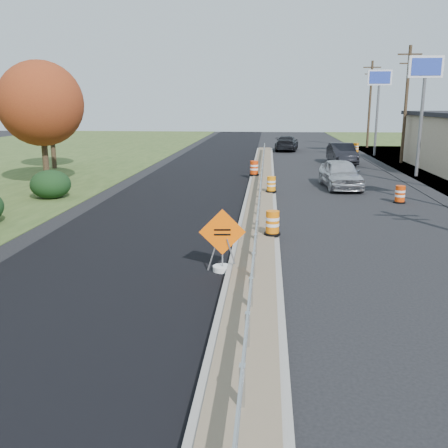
# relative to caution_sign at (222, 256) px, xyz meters

# --- Properties ---
(ground) EXTENTS (140.00, 140.00, 0.00)m
(ground) POSITION_rel_caution_sign_xyz_m (0.95, 4.91, -0.48)
(ground) COLOR black
(ground) RESTS_ON ground
(milled_overlay) EXTENTS (7.20, 120.00, 0.01)m
(milled_overlay) POSITION_rel_caution_sign_xyz_m (-3.45, 14.91, -0.48)
(milled_overlay) COLOR black
(milled_overlay) RESTS_ON ground
(median) EXTENTS (1.60, 55.00, 0.23)m
(median) POSITION_rel_caution_sign_xyz_m (0.95, 12.91, -0.37)
(median) COLOR gray
(median) RESTS_ON ground
(guardrail) EXTENTS (0.10, 46.15, 0.72)m
(guardrail) POSITION_rel_caution_sign_xyz_m (0.95, 13.91, 0.24)
(guardrail) COLOR silver
(guardrail) RESTS_ON median
(pylon_sign_mid) EXTENTS (2.20, 0.30, 7.90)m
(pylon_sign_mid) POSITION_rel_caution_sign_xyz_m (11.45, 20.91, 5.99)
(pylon_sign_mid) COLOR slate
(pylon_sign_mid) RESTS_ON ground
(pylon_sign_north) EXTENTS (2.20, 0.30, 7.90)m
(pylon_sign_north) POSITION_rel_caution_sign_xyz_m (11.45, 34.91, 5.99)
(pylon_sign_north) COLOR slate
(pylon_sign_north) RESTS_ON ground
(utility_pole_nmid) EXTENTS (1.90, 0.26, 9.40)m
(utility_pole_nmid) POSITION_rel_caution_sign_xyz_m (12.45, 28.91, 4.45)
(utility_pole_nmid) COLOR #473523
(utility_pole_nmid) RESTS_ON ground
(utility_pole_north) EXTENTS (1.90, 0.26, 9.40)m
(utility_pole_north) POSITION_rel_caution_sign_xyz_m (12.45, 43.91, 4.45)
(utility_pole_north) COLOR #473523
(utility_pole_north) RESTS_ON ground
(hedge_north) EXTENTS (2.09, 2.09, 1.52)m
(hedge_north) POSITION_rel_caution_sign_xyz_m (-10.05, 10.91, 0.28)
(hedge_north) COLOR black
(hedge_north) RESTS_ON ground
(tree_near_red) EXTENTS (4.95, 4.95, 7.35)m
(tree_near_red) POSITION_rel_caution_sign_xyz_m (-12.05, 14.91, 4.38)
(tree_near_red) COLOR #473523
(tree_near_red) RESTS_ON ground
(tree_near_back) EXTENTS (4.29, 4.29, 6.37)m
(tree_near_back) POSITION_rel_caution_sign_xyz_m (-15.05, 22.91, 3.73)
(tree_near_back) COLOR #473523
(tree_near_back) RESTS_ON ground
(caution_sign) EXTENTS (1.38, 0.57, 1.90)m
(caution_sign) POSITION_rel_caution_sign_xyz_m (0.00, 0.00, 0.00)
(caution_sign) COLOR white
(caution_sign) RESTS_ON ground
(barrel_median_near) EXTENTS (0.60, 0.60, 0.88)m
(barrel_median_near) POSITION_rel_caution_sign_xyz_m (1.50, 3.54, 0.17)
(barrel_median_near) COLOR black
(barrel_median_near) RESTS_ON median
(barrel_median_mid) EXTENTS (0.57, 0.57, 0.84)m
(barrel_median_mid) POSITION_rel_caution_sign_xyz_m (1.50, 12.56, 0.15)
(barrel_median_mid) COLOR black
(barrel_median_mid) RESTS_ON median
(barrel_median_far) EXTENTS (0.65, 0.65, 0.96)m
(barrel_median_far) POSITION_rel_caution_sign_xyz_m (0.40, 18.91, 0.21)
(barrel_median_far) COLOR black
(barrel_median_far) RESTS_ON median
(barrel_shoulder_near) EXTENTS (0.60, 0.60, 0.88)m
(barrel_shoulder_near) POSITION_rel_caution_sign_xyz_m (7.95, 11.25, -0.06)
(barrel_shoulder_near) COLOR black
(barrel_shoulder_near) RESTS_ON ground
(barrel_shoulder_far) EXTENTS (0.67, 0.67, 0.98)m
(barrel_shoulder_far) POSITION_rel_caution_sign_xyz_m (10.15, 37.61, -0.02)
(barrel_shoulder_far) COLOR black
(barrel_shoulder_far) RESTS_ON ground
(car_silver) EXTENTS (2.38, 5.09, 1.68)m
(car_silver) POSITION_rel_caution_sign_xyz_m (5.59, 15.64, 0.36)
(car_silver) COLOR silver
(car_silver) RESTS_ON ground
(car_dark_mid) EXTENTS (2.03, 5.26, 1.71)m
(car_dark_mid) POSITION_rel_caution_sign_xyz_m (7.36, 27.72, 0.37)
(car_dark_mid) COLOR black
(car_dark_mid) RESTS_ON ground
(car_dark_far) EXTENTS (2.79, 5.65, 1.58)m
(car_dark_far) POSITION_rel_caution_sign_xyz_m (3.27, 39.46, 0.31)
(car_dark_far) COLOR black
(car_dark_far) RESTS_ON ground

